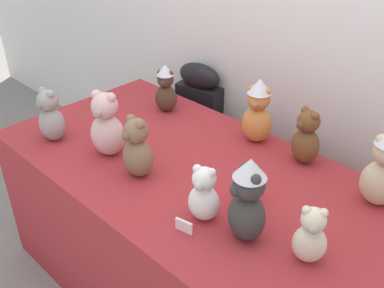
{
  "coord_description": "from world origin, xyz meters",
  "views": [
    {
      "loc": [
        1.14,
        -0.91,
        1.89
      ],
      "look_at": [
        0.0,
        0.25,
        0.91
      ],
      "focal_mm": 41.39,
      "sensor_mm": 36.0,
      "label": 1
    }
  ],
  "objects_px": {
    "teddy_bear_snow": "(204,195)",
    "teddy_bear_ash": "(51,116)",
    "instrument_case": "(199,134)",
    "teddy_bear_cream": "(311,236)",
    "teddy_bear_cocoa": "(166,89)",
    "teddy_bear_blush": "(107,126)",
    "teddy_bear_mocha": "(137,149)",
    "party_cup_red": "(247,188)",
    "teddy_bear_ginger": "(258,112)",
    "display_table": "(192,234)",
    "teddy_bear_chestnut": "(306,138)",
    "teddy_bear_charcoal": "(248,201)"
  },
  "relations": [
    {
      "from": "display_table",
      "to": "party_cup_red",
      "type": "distance_m",
      "value": 0.55
    },
    {
      "from": "display_table",
      "to": "teddy_bear_charcoal",
      "type": "distance_m",
      "value": 0.73
    },
    {
      "from": "teddy_bear_ginger",
      "to": "teddy_bear_snow",
      "type": "bearing_deg",
      "value": -87.17
    },
    {
      "from": "display_table",
      "to": "teddy_bear_blush",
      "type": "height_order",
      "value": "teddy_bear_blush"
    },
    {
      "from": "teddy_bear_blush",
      "to": "teddy_bear_chestnut",
      "type": "bearing_deg",
      "value": 19.76
    },
    {
      "from": "teddy_bear_ginger",
      "to": "teddy_bear_blush",
      "type": "bearing_deg",
      "value": -142.59
    },
    {
      "from": "teddy_bear_ash",
      "to": "party_cup_red",
      "type": "bearing_deg",
      "value": 10.43
    },
    {
      "from": "teddy_bear_mocha",
      "to": "teddy_bear_ash",
      "type": "relative_size",
      "value": 1.04
    },
    {
      "from": "teddy_bear_cocoa",
      "to": "teddy_bear_cream",
      "type": "bearing_deg",
      "value": -49.54
    },
    {
      "from": "teddy_bear_blush",
      "to": "teddy_bear_cocoa",
      "type": "bearing_deg",
      "value": 85.33
    },
    {
      "from": "teddy_bear_snow",
      "to": "display_table",
      "type": "bearing_deg",
      "value": 122.15
    },
    {
      "from": "display_table",
      "to": "teddy_bear_ash",
      "type": "bearing_deg",
      "value": -155.67
    },
    {
      "from": "teddy_bear_mocha",
      "to": "party_cup_red",
      "type": "xyz_separation_m",
      "value": [
        0.44,
        0.19,
        -0.07
      ]
    },
    {
      "from": "instrument_case",
      "to": "teddy_bear_blush",
      "type": "bearing_deg",
      "value": -84.67
    },
    {
      "from": "teddy_bear_cream",
      "to": "teddy_bear_snow",
      "type": "bearing_deg",
      "value": 162.06
    },
    {
      "from": "teddy_bear_mocha",
      "to": "teddy_bear_cream",
      "type": "distance_m",
      "value": 0.79
    },
    {
      "from": "teddy_bear_blush",
      "to": "instrument_case",
      "type": "bearing_deg",
      "value": 82.8
    },
    {
      "from": "teddy_bear_blush",
      "to": "teddy_bear_ginger",
      "type": "relative_size",
      "value": 0.98
    },
    {
      "from": "teddy_bear_blush",
      "to": "teddy_bear_ginger",
      "type": "xyz_separation_m",
      "value": [
        0.41,
        0.57,
        0.01
      ]
    },
    {
      "from": "teddy_bear_chestnut",
      "to": "party_cup_red",
      "type": "height_order",
      "value": "teddy_bear_chestnut"
    },
    {
      "from": "teddy_bear_snow",
      "to": "teddy_bear_cream",
      "type": "xyz_separation_m",
      "value": [
        0.39,
        0.09,
        -0.01
      ]
    },
    {
      "from": "teddy_bear_ash",
      "to": "teddy_bear_chestnut",
      "type": "distance_m",
      "value": 1.19
    },
    {
      "from": "teddy_bear_chestnut",
      "to": "teddy_bear_charcoal",
      "type": "bearing_deg",
      "value": -61.7
    },
    {
      "from": "teddy_bear_snow",
      "to": "teddy_bear_ash",
      "type": "relative_size",
      "value": 0.87
    },
    {
      "from": "teddy_bear_cream",
      "to": "teddy_bear_cocoa",
      "type": "height_order",
      "value": "teddy_bear_cocoa"
    },
    {
      "from": "teddy_bear_charcoal",
      "to": "teddy_bear_mocha",
      "type": "xyz_separation_m",
      "value": [
        -0.57,
        -0.02,
        -0.03
      ]
    },
    {
      "from": "teddy_bear_charcoal",
      "to": "party_cup_red",
      "type": "xyz_separation_m",
      "value": [
        -0.13,
        0.17,
        -0.11
      ]
    },
    {
      "from": "instrument_case",
      "to": "teddy_bear_snow",
      "type": "bearing_deg",
      "value": -53.52
    },
    {
      "from": "teddy_bear_chestnut",
      "to": "instrument_case",
      "type": "bearing_deg",
      "value": -178.36
    },
    {
      "from": "instrument_case",
      "to": "teddy_bear_ginger",
      "type": "height_order",
      "value": "teddy_bear_ginger"
    },
    {
      "from": "teddy_bear_blush",
      "to": "party_cup_red",
      "type": "bearing_deg",
      "value": -5.57
    },
    {
      "from": "teddy_bear_cocoa",
      "to": "teddy_bear_ginger",
      "type": "bearing_deg",
      "value": -20.67
    },
    {
      "from": "teddy_bear_snow",
      "to": "teddy_bear_ash",
      "type": "xyz_separation_m",
      "value": [
        -0.92,
        -0.08,
        0.02
      ]
    },
    {
      "from": "teddy_bear_ginger",
      "to": "teddy_bear_cocoa",
      "type": "xyz_separation_m",
      "value": [
        -0.55,
        -0.08,
        -0.03
      ]
    },
    {
      "from": "teddy_bear_mocha",
      "to": "teddy_bear_charcoal",
      "type": "bearing_deg",
      "value": 5.95
    },
    {
      "from": "teddy_bear_cocoa",
      "to": "display_table",
      "type": "bearing_deg",
      "value": -60.72
    },
    {
      "from": "teddy_bear_charcoal",
      "to": "teddy_bear_chestnut",
      "type": "xyz_separation_m",
      "value": [
        -0.12,
        0.57,
        -0.04
      ]
    },
    {
      "from": "teddy_bear_cocoa",
      "to": "party_cup_red",
      "type": "xyz_separation_m",
      "value": [
        0.8,
        -0.31,
        -0.08
      ]
    },
    {
      "from": "teddy_bear_mocha",
      "to": "teddy_bear_cream",
      "type": "bearing_deg",
      "value": 9.67
    },
    {
      "from": "instrument_case",
      "to": "teddy_bear_blush",
      "type": "height_order",
      "value": "teddy_bear_blush"
    },
    {
      "from": "teddy_bear_snow",
      "to": "party_cup_red",
      "type": "xyz_separation_m",
      "value": [
        0.04,
        0.2,
        -0.05
      ]
    },
    {
      "from": "teddy_bear_ash",
      "to": "teddy_bear_cocoa",
      "type": "bearing_deg",
      "value": 68.46
    },
    {
      "from": "teddy_bear_ash",
      "to": "party_cup_red",
      "type": "xyz_separation_m",
      "value": [
        0.97,
        0.29,
        -0.07
      ]
    },
    {
      "from": "teddy_bear_snow",
      "to": "teddy_bear_ash",
      "type": "bearing_deg",
      "value": 165.66
    },
    {
      "from": "teddy_bear_cocoa",
      "to": "instrument_case",
      "type": "bearing_deg",
      "value": 69.85
    },
    {
      "from": "display_table",
      "to": "party_cup_red",
      "type": "bearing_deg",
      "value": -1.84
    },
    {
      "from": "teddy_bear_ash",
      "to": "teddy_bear_cream",
      "type": "xyz_separation_m",
      "value": [
        1.32,
        0.17,
        -0.02
      ]
    },
    {
      "from": "teddy_bear_cream",
      "to": "party_cup_red",
      "type": "distance_m",
      "value": 0.37
    },
    {
      "from": "teddy_bear_charcoal",
      "to": "teddy_bear_cocoa",
      "type": "distance_m",
      "value": 1.05
    },
    {
      "from": "teddy_bear_charcoal",
      "to": "party_cup_red",
      "type": "bearing_deg",
      "value": 150.71
    }
  ]
}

